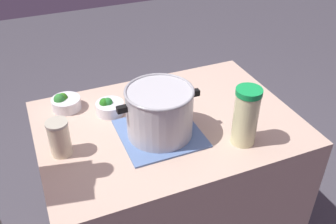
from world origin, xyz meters
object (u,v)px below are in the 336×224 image
object	(u,v)px
cooking_pot	(160,111)
mason_jar	(59,138)
broccoli_bowl_center	(65,103)
broccoli_bowl_front	(109,107)
lemonade_pitcher	(246,116)

from	to	relation	value
cooking_pot	mason_jar	xyz separation A→B (m)	(0.39, -0.03, -0.04)
broccoli_bowl_center	mason_jar	bearing A→B (deg)	77.16
broccoli_bowl_front	broccoli_bowl_center	world-z (taller)	broccoli_bowl_center
lemonade_pitcher	broccoli_bowl_front	xyz separation A→B (m)	(0.44, -0.40, -0.09)
cooking_pot	mason_jar	size ratio (longest dim) A/B	2.32
broccoli_bowl_center	lemonade_pitcher	bearing A→B (deg)	140.15
cooking_pot	broccoli_bowl_center	size ratio (longest dim) A/B	2.64
broccoli_bowl_front	mason_jar	bearing A→B (deg)	38.81
lemonade_pitcher	mason_jar	size ratio (longest dim) A/B	1.66
mason_jar	broccoli_bowl_center	distance (m)	0.31
mason_jar	broccoli_bowl_center	bearing A→B (deg)	-102.84
cooking_pot	broccoli_bowl_front	distance (m)	0.29
lemonade_pitcher	broccoli_bowl_front	size ratio (longest dim) A/B	1.97
lemonade_pitcher	broccoli_bowl_center	bearing A→B (deg)	-39.85
mason_jar	broccoli_bowl_center	xyz separation A→B (m)	(-0.07, -0.30, -0.04)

